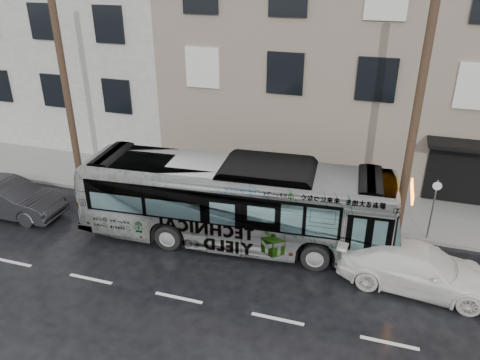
{
  "coord_description": "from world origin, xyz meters",
  "views": [
    {
      "loc": [
        5.34,
        -13.08,
        9.74
      ],
      "look_at": [
        0.46,
        2.5,
        1.91
      ],
      "focal_mm": 35.0,
      "sensor_mm": 36.0,
      "label": 1
    }
  ],
  "objects_px": {
    "white_sedan": "(417,267)",
    "sign_post": "(432,210)",
    "utility_pole_front": "(415,121)",
    "dark_sedan": "(9,198)",
    "bus": "(236,202)",
    "utility_pole_rear": "(66,90)"
  },
  "relations": [
    {
      "from": "utility_pole_front",
      "to": "utility_pole_rear",
      "type": "relative_size",
      "value": 1.0
    },
    {
      "from": "sign_post",
      "to": "bus",
      "type": "bearing_deg",
      "value": -163.55
    },
    {
      "from": "utility_pole_rear",
      "to": "dark_sedan",
      "type": "bearing_deg",
      "value": -113.65
    },
    {
      "from": "white_sedan",
      "to": "utility_pole_front",
      "type": "bearing_deg",
      "value": 16.75
    },
    {
      "from": "utility_pole_rear",
      "to": "white_sedan",
      "type": "distance_m",
      "value": 15.4
    },
    {
      "from": "sign_post",
      "to": "dark_sedan",
      "type": "xyz_separation_m",
      "value": [
        -16.41,
        -2.99,
        -0.6
      ]
    },
    {
      "from": "dark_sedan",
      "to": "utility_pole_front",
      "type": "bearing_deg",
      "value": -79.99
    },
    {
      "from": "sign_post",
      "to": "dark_sedan",
      "type": "relative_size",
      "value": 0.53
    },
    {
      "from": "utility_pole_front",
      "to": "bus",
      "type": "height_order",
      "value": "utility_pole_front"
    },
    {
      "from": "utility_pole_rear",
      "to": "sign_post",
      "type": "relative_size",
      "value": 3.75
    },
    {
      "from": "dark_sedan",
      "to": "sign_post",
      "type": "bearing_deg",
      "value": -80.72
    },
    {
      "from": "utility_pole_front",
      "to": "dark_sedan",
      "type": "bearing_deg",
      "value": -168.94
    },
    {
      "from": "white_sedan",
      "to": "sign_post",
      "type": "bearing_deg",
      "value": -4.57
    },
    {
      "from": "dark_sedan",
      "to": "bus",
      "type": "bearing_deg",
      "value": -85.32
    },
    {
      "from": "bus",
      "to": "white_sedan",
      "type": "height_order",
      "value": "bus"
    },
    {
      "from": "utility_pole_front",
      "to": "white_sedan",
      "type": "height_order",
      "value": "utility_pole_front"
    },
    {
      "from": "utility_pole_rear",
      "to": "bus",
      "type": "height_order",
      "value": "utility_pole_rear"
    },
    {
      "from": "white_sedan",
      "to": "dark_sedan",
      "type": "xyz_separation_m",
      "value": [
        -15.91,
        -0.07,
        0.02
      ]
    },
    {
      "from": "bus",
      "to": "white_sedan",
      "type": "relative_size",
      "value": 2.33
    },
    {
      "from": "utility_pole_front",
      "to": "white_sedan",
      "type": "distance_m",
      "value": 4.93
    },
    {
      "from": "utility_pole_rear",
      "to": "dark_sedan",
      "type": "xyz_separation_m",
      "value": [
        -1.31,
        -2.99,
        -3.9
      ]
    },
    {
      "from": "utility_pole_rear",
      "to": "utility_pole_front",
      "type": "bearing_deg",
      "value": 0.0
    }
  ]
}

